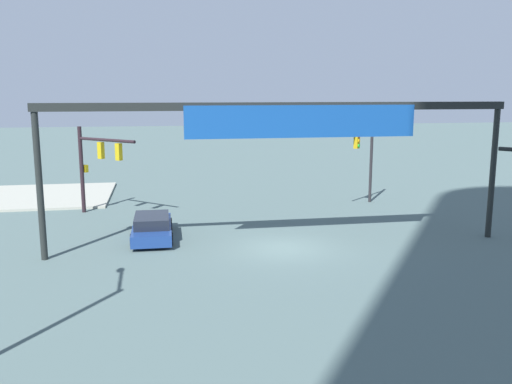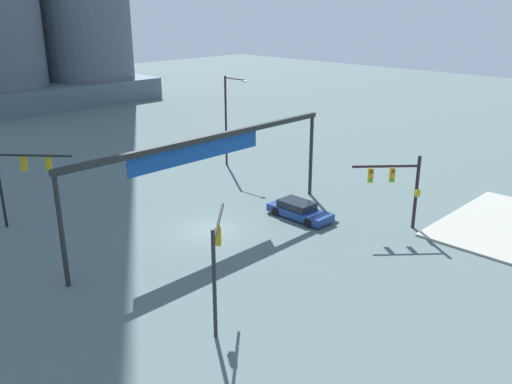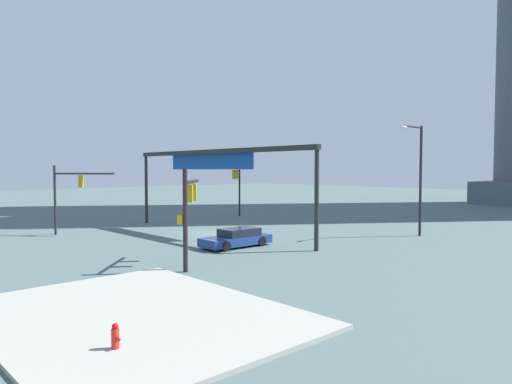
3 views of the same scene
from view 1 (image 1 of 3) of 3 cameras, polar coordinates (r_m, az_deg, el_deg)
ground_plane at (r=25.18m, az=2.83°, el=-5.89°), size 188.70×188.70×0.00m
sidewalk_corner at (r=40.19m, az=-23.34°, el=-0.46°), size 11.81×9.13×0.15m
traffic_signal_near_corner at (r=34.81m, az=11.24°, el=4.44°), size 3.65×3.36×5.38m
traffic_signal_opposite_side at (r=32.72m, az=-16.54°, el=3.41°), size 3.42×3.48×5.11m
overhead_sign_gantry at (r=24.33m, az=3.39°, el=6.97°), size 21.30×0.43×6.63m
sedan_car_approaching at (r=27.11m, az=-10.83°, el=-3.62°), size 2.00×4.87×1.21m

